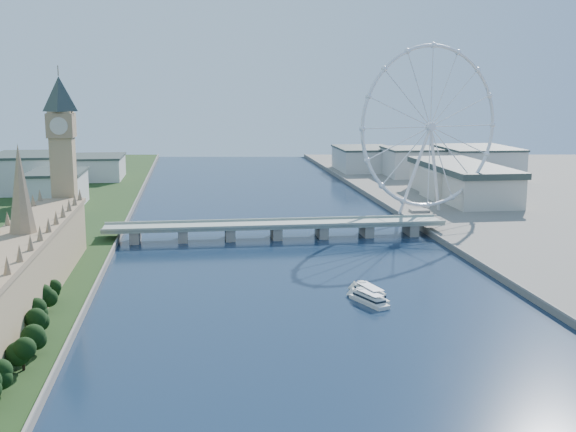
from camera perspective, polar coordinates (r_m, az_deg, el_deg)
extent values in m
cube|color=tan|center=(344.53, -20.02, -3.91)|extent=(24.00, 200.00, 28.00)
cone|color=#937A59|center=(337.90, -20.39, 2.02)|extent=(12.00, 12.00, 40.00)
cube|color=tan|center=(444.19, -17.27, 2.74)|extent=(13.00, 13.00, 80.00)
cube|color=#937A59|center=(441.38, -17.50, 6.86)|extent=(15.00, 15.00, 14.00)
pyramid|color=#2D3833|center=(440.82, -17.69, 10.49)|extent=(20.02, 20.02, 20.00)
cube|color=gray|center=(467.83, -0.94, -0.72)|extent=(220.00, 22.00, 2.00)
cube|color=gray|center=(467.36, -11.98, -1.55)|extent=(6.00, 20.00, 7.50)
cube|color=gray|center=(465.90, -8.30, -1.47)|extent=(6.00, 20.00, 7.50)
cube|color=gray|center=(466.37, -4.61, -1.38)|extent=(6.00, 20.00, 7.50)
cube|color=gray|center=(468.76, -0.94, -1.29)|extent=(6.00, 20.00, 7.50)
cube|color=gray|center=(473.05, 2.67, -1.19)|extent=(6.00, 20.00, 7.50)
cube|color=gray|center=(479.18, 6.20, -1.09)|extent=(6.00, 20.00, 7.50)
cube|color=gray|center=(487.08, 9.64, -0.99)|extent=(6.00, 20.00, 7.50)
torus|color=silver|center=(540.30, 11.19, 6.93)|extent=(113.60, 39.12, 118.60)
cylinder|color=silver|center=(540.30, 11.19, 6.93)|extent=(7.25, 6.61, 6.00)
cube|color=gray|center=(556.01, 10.34, 0.41)|extent=(14.00, 10.00, 2.00)
cube|color=beige|center=(601.65, -17.75, 1.98)|extent=(40.00, 60.00, 26.00)
cube|color=beige|center=(696.66, -19.72, 3.19)|extent=(60.00, 80.00, 32.00)
cube|color=beige|center=(767.12, -14.80, 3.68)|extent=(50.00, 70.00, 22.00)
cube|color=beige|center=(776.23, 9.98, 4.16)|extent=(60.00, 60.00, 28.00)
cube|color=beige|center=(777.68, 14.66, 4.07)|extent=(70.00, 90.00, 30.00)
cube|color=beige|center=(823.30, 6.07, 4.46)|extent=(60.00, 80.00, 24.00)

